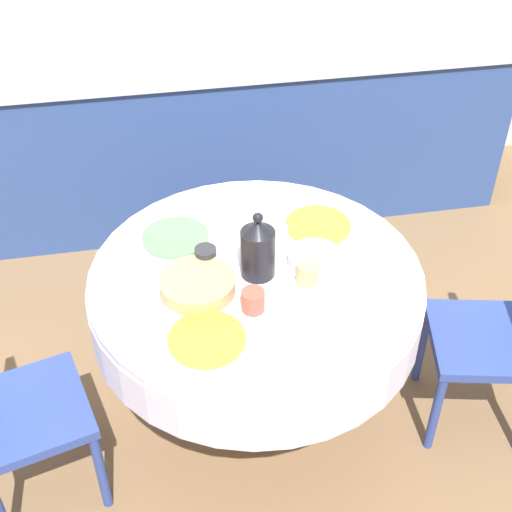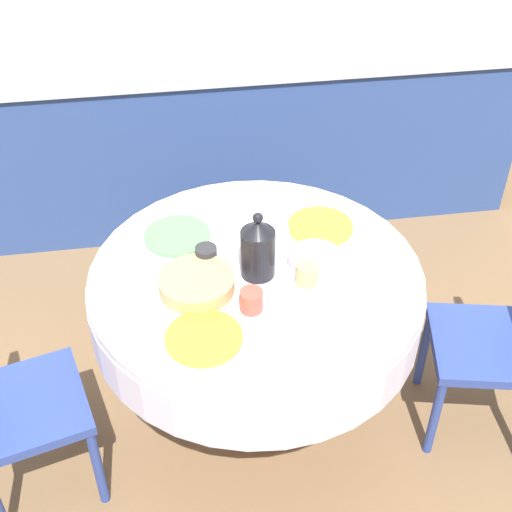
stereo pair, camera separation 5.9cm
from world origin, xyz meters
The scene contains 16 objects.
ground_plane centered at (0.00, 0.00, 0.00)m, with size 12.00×12.00×0.00m, color brown.
kitchen_counter centered at (0.00, 1.49, 0.47)m, with size 3.24×0.64×0.93m.
dining_table centered at (0.00, 0.00, 0.61)m, with size 1.21×1.21×0.74m.
chair_left centered at (0.92, -0.20, 0.48)m, with size 0.48×0.48×0.86m.
chair_right centered at (-0.91, -0.24, 0.48)m, with size 0.49×0.49×0.86m.
plate_near_left centered at (-0.21, -0.30, 0.75)m, with size 0.25×0.25×0.01m, color yellow.
cup_near_left centered at (-0.04, -0.18, 0.78)m, with size 0.08×0.08×0.08m, color #CC4C3D.
plate_near_right centered at (0.27, -0.24, 0.75)m, with size 0.25×0.25×0.01m, color white.
cup_near_right centered at (0.17, -0.08, 0.78)m, with size 0.08×0.08×0.08m, color #DBB766.
plate_far_left centered at (-0.26, 0.25, 0.75)m, with size 0.25×0.25×0.01m, color #5BA85B.
cup_far_left centered at (-0.17, 0.07, 0.78)m, with size 0.08×0.08×0.08m, color #28282D.
plate_far_right centered at (0.29, 0.23, 0.75)m, with size 0.25×0.25×0.01m, color yellow.
cup_far_right centered at (0.11, 0.15, 0.78)m, with size 0.08×0.08×0.08m, color white.
coffee_carafe centered at (0.01, 0.00, 0.85)m, with size 0.12×0.12×0.26m.
bread_basket centered at (-0.22, -0.05, 0.77)m, with size 0.26×0.26×0.06m, color tan.
fruit_bowl centered at (0.22, 0.01, 0.76)m, with size 0.19×0.19×0.05m, color silver.
Camera 1 is at (-0.35, -1.89, 2.40)m, focal length 50.00 mm.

